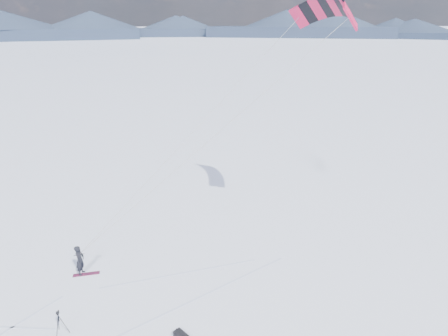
{
  "coord_description": "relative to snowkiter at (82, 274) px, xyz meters",
  "views": [
    {
      "loc": [
        5.17,
        -13.74,
        13.01
      ],
      "look_at": [
        7.46,
        5.58,
        5.31
      ],
      "focal_mm": 30.0,
      "sensor_mm": 36.0,
      "label": 1
    }
  ],
  "objects": [
    {
      "name": "ground",
      "position": [
        0.6,
        -4.09,
        0.0
      ],
      "size": [
        1800.0,
        1800.0,
        0.0
      ],
      "primitive_type": "plane",
      "color": "white"
    },
    {
      "name": "horizon_hills",
      "position": [
        0.6,
        -4.09,
        4.3
      ],
      "size": [
        704.0,
        704.0,
        9.94
      ],
      "color": "#181F33",
      "rests_on": "ground"
    },
    {
      "name": "snowkiter",
      "position": [
        0.0,
        0.0,
        0.0
      ],
      "size": [
        0.49,
        0.69,
        1.76
      ],
      "primitive_type": "imported",
      "rotation": [
        0.0,
        0.0,
        1.45
      ],
      "color": "black",
      "rests_on": "ground"
    },
    {
      "name": "snowboard",
      "position": [
        0.24,
        -0.1,
        0.02
      ],
      "size": [
        1.42,
        0.39,
        0.04
      ],
      "primitive_type": "cube",
      "rotation": [
        0.0,
        0.0,
        0.09
      ],
      "color": "maroon",
      "rests_on": "ground"
    },
    {
      "name": "tripod",
      "position": [
        0.09,
        -4.29,
        0.8
      ],
      "size": [
        0.56,
        0.62,
        1.24
      ],
      "rotation": [
        0.0,
        0.0,
        0.1
      ],
      "color": "black",
      "rests_on": "ground"
    },
    {
      "name": "gear_bag_b",
      "position": [
        5.39,
        -5.19,
        0.14
      ],
      "size": [
        0.73,
        0.79,
        0.33
      ],
      "rotation": [
        0.0,
        0.0,
        -0.89
      ],
      "color": "black",
      "rests_on": "ground"
    },
    {
      "name": "power_kite",
      "position": [
        13.72,
        2.89,
        13.39
      ],
      "size": [
        14.98,
        5.64,
        13.07
      ],
      "color": "#CC1744",
      "rests_on": "ground"
    }
  ]
}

